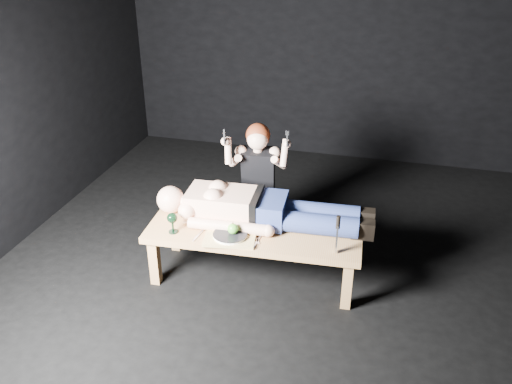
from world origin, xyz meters
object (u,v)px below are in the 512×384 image
at_px(kneeling_woman, 259,178).
at_px(goblet, 173,223).
at_px(carving_knife, 337,235).
at_px(table, 254,252).
at_px(lying_man, 264,206).
at_px(serving_tray, 230,237).

height_order(kneeling_woman, goblet, kneeling_woman).
bearing_deg(kneeling_woman, carving_knife, -54.73).
relative_size(table, lying_man, 0.91).
xyz_separation_m(lying_man, serving_tray, (-0.19, -0.32, -0.13)).
distance_m(kneeling_woman, goblet, 0.97).
bearing_deg(carving_knife, kneeling_woman, 131.07).
bearing_deg(kneeling_woman, table, -87.65).
distance_m(table, goblet, 0.71).
distance_m(lying_man, goblet, 0.73).
bearing_deg(lying_man, goblet, -155.59).
xyz_separation_m(table, serving_tray, (-0.14, -0.19, 0.24)).
relative_size(kneeling_woman, serving_tray, 2.96).
xyz_separation_m(goblet, carving_knife, (1.26, 0.04, 0.07)).
distance_m(lying_man, kneeling_woman, 0.54).
height_order(lying_man, serving_tray, lying_man).
distance_m(serving_tray, goblet, 0.46).
relative_size(kneeling_woman, carving_knife, 3.73).
height_order(table, carving_knife, carving_knife).
distance_m(kneeling_woman, serving_tray, 0.83).
relative_size(table, serving_tray, 4.33).
bearing_deg(kneeling_woman, lying_man, -79.89).
xyz_separation_m(lying_man, goblet, (-0.65, -0.34, -0.06)).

